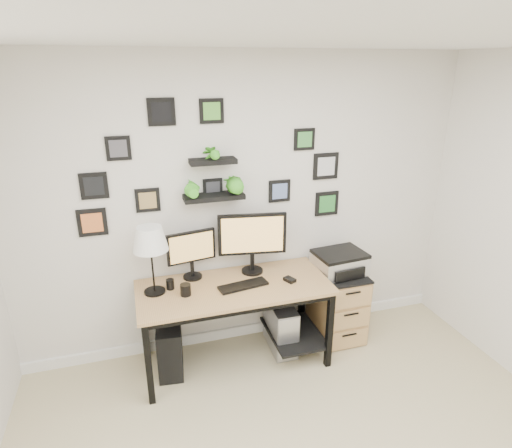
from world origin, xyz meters
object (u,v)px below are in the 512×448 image
object	(u,v)px
table_lamp	(150,240)
printer	(340,263)
pc_tower_black	(170,345)
mug	(186,290)
monitor_right	(252,238)
file_cabinet	(337,304)
monitor_left	(191,251)
pc_tower_grey	(281,326)
desk	(238,296)

from	to	relation	value
table_lamp	printer	bearing A→B (deg)	0.69
pc_tower_black	mug	bearing A→B (deg)	-29.51
table_lamp	printer	distance (m)	1.72
monitor_right	mug	world-z (taller)	monitor_right
monitor_right	file_cabinet	size ratio (longest dim) A/B	0.87
monitor_right	mug	distance (m)	0.72
monitor_left	pc_tower_black	distance (m)	0.83
monitor_right	pc_tower_grey	distance (m)	0.89
monitor_left	desk	bearing A→B (deg)	-31.13
file_cabinet	monitor_right	bearing A→B (deg)	172.95
desk	monitor_right	xyz separation A→B (m)	(0.18, 0.16, 0.45)
pc_tower_grey	file_cabinet	size ratio (longest dim) A/B	0.69
pc_tower_grey	printer	size ratio (longest dim) A/B	0.98
desk	printer	size ratio (longest dim) A/B	3.38
desk	pc_tower_black	world-z (taller)	desk
pc_tower_black	pc_tower_grey	xyz separation A→B (m)	(1.00, -0.01, 0.00)
mug	pc_tower_black	xyz separation A→B (m)	(-0.15, 0.11, -0.57)
monitor_left	monitor_right	bearing A→B (deg)	-5.27
pc_tower_grey	monitor_left	bearing A→B (deg)	166.66
monitor_right	pc_tower_grey	size ratio (longest dim) A/B	1.26
mug	pc_tower_black	bearing A→B (deg)	144.16
desk	mug	size ratio (longest dim) A/B	16.80
mug	printer	size ratio (longest dim) A/B	0.20
table_lamp	pc_tower_grey	bearing A→B (deg)	-0.97
monitor_right	table_lamp	bearing A→B (deg)	-172.58
file_cabinet	printer	size ratio (longest dim) A/B	1.42
monitor_left	file_cabinet	xyz separation A→B (m)	(1.33, -0.15, -0.67)
monitor_left	monitor_right	world-z (taller)	monitor_right
monitor_right	printer	world-z (taller)	monitor_right
pc_tower_grey	file_cabinet	bearing A→B (deg)	2.90
pc_tower_grey	printer	xyz separation A→B (m)	(0.58, 0.04, 0.55)
desk	pc_tower_grey	world-z (taller)	desk
desk	monitor_left	distance (m)	0.55
printer	pc_tower_grey	bearing A→B (deg)	-176.20
mug	file_cabinet	size ratio (longest dim) A/B	0.14
table_lamp	mug	distance (m)	0.48
monitor_left	printer	size ratio (longest dim) A/B	0.90
monitor_left	table_lamp	size ratio (longest dim) A/B	0.76
mug	pc_tower_grey	bearing A→B (deg)	6.69
monitor_left	table_lamp	world-z (taller)	table_lamp
monitor_right	desk	bearing A→B (deg)	-138.44
mug	pc_tower_grey	world-z (taller)	mug
pc_tower_grey	pc_tower_black	bearing A→B (deg)	179.47
desk	monitor_right	size ratio (longest dim) A/B	2.73
file_cabinet	mug	bearing A→B (deg)	-174.85
desk	pc_tower_black	bearing A→B (deg)	176.35
monitor_right	printer	distance (m)	0.87
mug	file_cabinet	world-z (taller)	mug
monitor_left	file_cabinet	size ratio (longest dim) A/B	0.64
desk	mug	world-z (taller)	mug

